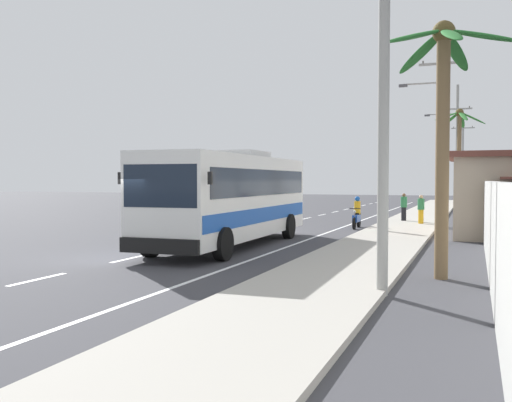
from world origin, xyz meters
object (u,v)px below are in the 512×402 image
object	(u,v)px
motorcycle_beside_bus	(357,215)
palm_second	(459,142)
utility_pole_nearest	(384,82)
utility_pole_far	(456,144)
utility_pole_mid	(438,127)
pedestrian_far_walk	(381,211)
palm_nearest	(443,103)
coach_bus_foreground	(232,196)
pedestrian_near_kerb	(404,206)
utility_pole_distant	(463,158)
pedestrian_midwalk	(421,209)

from	to	relation	value
motorcycle_beside_bus	palm_second	world-z (taller)	palm_second
utility_pole_nearest	utility_pole_far	bearing A→B (deg)	89.60
motorcycle_beside_bus	utility_pole_mid	bearing A→B (deg)	34.10
pedestrian_far_walk	palm_nearest	xyz separation A→B (m)	(3.28, -11.67, 3.32)
coach_bus_foreground	palm_second	distance (m)	23.89
pedestrian_near_kerb	utility_pole_far	bearing A→B (deg)	154.95
coach_bus_foreground	pedestrian_far_walk	world-z (taller)	coach_bus_foreground
utility_pole_distant	palm_nearest	xyz separation A→B (m)	(0.64, -55.49, -0.68)
utility_pole_mid	palm_second	size ratio (longest dim) A/B	1.33
palm_second	pedestrian_midwalk	bearing A→B (deg)	-98.78
utility_pole_far	palm_second	bearing A→B (deg)	-86.93
pedestrian_far_walk	utility_pole_far	bearing A→B (deg)	44.24
coach_bus_foreground	palm_nearest	xyz separation A→B (m)	(7.77, -4.79, 2.49)
pedestrian_midwalk	palm_second	world-z (taller)	palm_second
pedestrian_near_kerb	utility_pole_distant	size ratio (longest dim) A/B	0.16
utility_pole_distant	pedestrian_far_walk	bearing A→B (deg)	-93.45
pedestrian_far_walk	utility_pole_nearest	bearing A→B (deg)	-121.17
pedestrian_far_walk	utility_pole_mid	world-z (taller)	utility_pole_mid
pedestrian_far_walk	motorcycle_beside_bus	bearing A→B (deg)	82.46
pedestrian_far_walk	utility_pole_mid	bearing A→B (deg)	26.83
utility_pole_far	pedestrian_near_kerb	bearing A→B (deg)	-97.38
utility_pole_distant	palm_second	world-z (taller)	utility_pole_distant
pedestrian_midwalk	palm_nearest	distance (m)	17.26
coach_bus_foreground	utility_pole_far	distance (m)	32.31
coach_bus_foreground	palm_second	world-z (taller)	palm_second
utility_pole_nearest	pedestrian_midwalk	bearing A→B (deg)	92.56
palm_second	pedestrian_far_walk	bearing A→B (deg)	-100.74
utility_pole_far	palm_nearest	xyz separation A→B (m)	(0.80, -36.13, -1.17)
utility_pole_far	utility_pole_mid	bearing A→B (deg)	-90.88
pedestrian_midwalk	palm_second	distance (m)	11.38
utility_pole_mid	utility_pole_distant	bearing A→B (deg)	89.32
motorcycle_beside_bus	utility_pole_mid	distance (m)	6.49
utility_pole_mid	pedestrian_midwalk	bearing A→B (deg)	177.29
utility_pole_nearest	palm_second	distance (m)	29.86
coach_bus_foreground	palm_second	xyz separation A→B (m)	(7.45, 22.46, 3.26)
utility_pole_nearest	utility_pole_mid	bearing A→B (deg)	90.08
coach_bus_foreground	motorcycle_beside_bus	distance (m)	9.92
utility_pole_far	utility_pole_distant	distance (m)	19.37
pedestrian_near_kerb	utility_pole_nearest	bearing A→B (deg)	-12.36
motorcycle_beside_bus	pedestrian_far_walk	size ratio (longest dim) A/B	1.12
palm_nearest	palm_second	xyz separation A→B (m)	(-0.32, 27.25, 0.77)
pedestrian_midwalk	pedestrian_far_walk	distance (m)	5.31
motorcycle_beside_bus	utility_pole_far	size ratio (longest dim) A/B	0.19
coach_bus_foreground	pedestrian_midwalk	xyz separation A→B (m)	(5.84, 12.01, -0.95)
pedestrian_midwalk	palm_second	size ratio (longest dim) A/B	0.21
pedestrian_near_kerb	utility_pole_mid	distance (m)	5.13
utility_pole_nearest	palm_nearest	world-z (taller)	utility_pole_nearest
pedestrian_near_kerb	palm_second	world-z (taller)	palm_second
utility_pole_nearest	palm_nearest	size ratio (longest dim) A/B	1.35
pedestrian_midwalk	utility_pole_mid	bearing A→B (deg)	2.82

